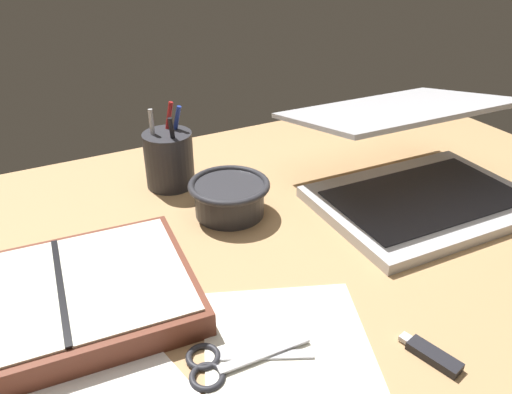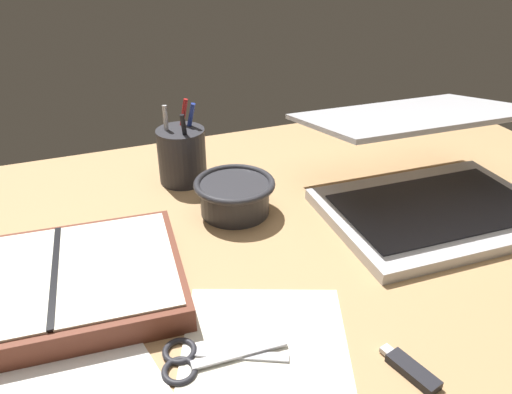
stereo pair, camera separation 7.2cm
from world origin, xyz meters
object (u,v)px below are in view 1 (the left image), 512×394
(laptop, at_px, (414,168))
(pen_cup, at_px, (169,159))
(bowl, at_px, (227,197))
(scissors, at_px, (221,363))
(planner, at_px, (63,299))

(laptop, distance_m, pen_cup, 0.42)
(laptop, xyz_separation_m, bowl, (-0.30, 0.10, -0.02))
(bowl, xyz_separation_m, pen_cup, (-0.05, 0.14, 0.02))
(laptop, xyz_separation_m, pen_cup, (-0.35, 0.24, -0.00))
(bowl, bearing_deg, scissors, -116.18)
(scissors, bearing_deg, pen_cup, 91.59)
(planner, xyz_separation_m, scissors, (0.13, -0.17, -0.01))
(bowl, bearing_deg, laptop, -17.76)
(laptop, bearing_deg, pen_cup, 147.71)
(laptop, relative_size, bowl, 2.73)
(bowl, distance_m, pen_cup, 0.15)
(planner, height_order, scissors, planner)
(pen_cup, xyz_separation_m, planner, (-0.23, -0.26, -0.03))
(pen_cup, distance_m, planner, 0.34)
(pen_cup, bearing_deg, laptop, -34.17)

